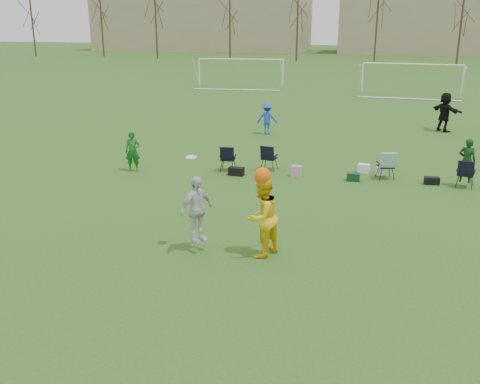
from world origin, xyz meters
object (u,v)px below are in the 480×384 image
(fielder_blue, at_px, (267,118))
(goal_mid, at_px, (412,71))
(fielder_green_near, at_px, (133,151))
(center_contest, at_px, (241,213))
(fielder_black, at_px, (445,112))
(goal_left, at_px, (240,65))

(fielder_blue, height_order, goal_mid, goal_mid)
(fielder_green_near, xyz_separation_m, center_contest, (5.93, -6.25, 0.28))
(fielder_blue, bearing_deg, fielder_black, -164.61)
(fielder_green_near, distance_m, fielder_black, 16.50)
(center_contest, bearing_deg, goal_mid, 81.49)
(fielder_green_near, relative_size, fielder_blue, 0.96)
(fielder_blue, distance_m, fielder_black, 9.18)
(fielder_green_near, xyz_separation_m, fielder_blue, (3.32, 8.23, 0.03))
(fielder_black, bearing_deg, fielder_green_near, 91.97)
(fielder_green_near, height_order, goal_mid, goal_mid)
(fielder_blue, relative_size, center_contest, 0.63)
(fielder_green_near, height_order, center_contest, center_contest)
(fielder_black, distance_m, goal_left, 22.15)
(goal_left, relative_size, goal_mid, 1.00)
(goal_left, bearing_deg, center_contest, -79.61)
(center_contest, distance_m, goal_mid, 32.02)
(center_contest, bearing_deg, goal_left, 105.39)
(fielder_black, distance_m, center_contest, 18.63)
(fielder_green_near, relative_size, center_contest, 0.60)
(fielder_black, relative_size, goal_mid, 0.27)
(center_contest, bearing_deg, fielder_black, 71.18)
(center_contest, distance_m, goal_left, 34.92)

